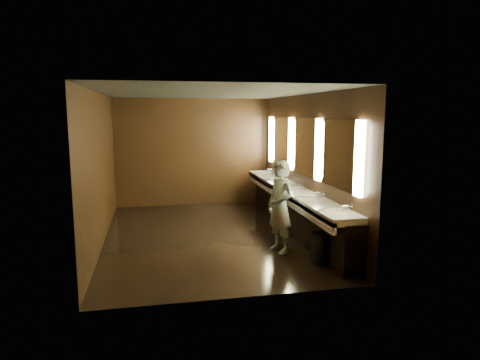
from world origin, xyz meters
The scene contains 10 objects.
floor centered at (0.00, 0.00, 0.00)m, with size 6.00×6.00×0.00m, color black.
ceiling centered at (0.00, 0.00, 2.80)m, with size 4.00×6.00×0.02m, color #2D2D2B.
wall_back centered at (0.00, 3.00, 1.40)m, with size 4.00×0.02×2.80m, color black.
wall_front centered at (0.00, -3.00, 1.40)m, with size 4.00×0.02×2.80m, color black.
wall_left centered at (-2.00, 0.00, 1.40)m, with size 0.02×6.00×2.80m, color black.
wall_right centered at (2.00, 0.00, 1.40)m, with size 0.02×6.00×2.80m, color black.
sink_counter centered at (1.79, 0.00, 0.50)m, with size 0.55×5.40×1.01m.
mirror_band centered at (1.98, 0.00, 1.75)m, with size 0.06×5.03×1.15m.
person centered at (1.11, -1.25, 0.81)m, with size 0.59×0.39×1.61m, color #9CD8E8.
trash_bin centered at (1.58, -1.96, 0.25)m, with size 0.32×0.32×0.50m, color black.
Camera 1 is at (-1.07, -8.25, 2.43)m, focal length 32.00 mm.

